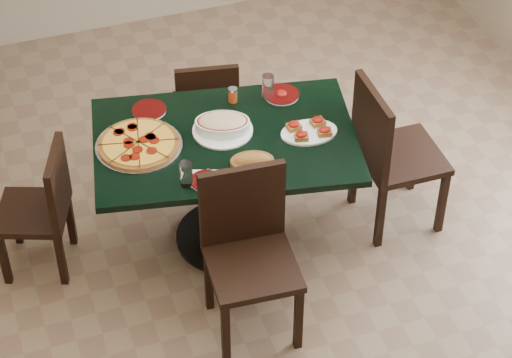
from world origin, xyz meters
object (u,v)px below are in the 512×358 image
object	(u,v)px
pepperoni_pizza	(139,144)
bread_basket	(252,163)
chair_right	(388,149)
chair_near	(248,244)
lasagna_casserole	(223,125)
chair_left	(44,205)
chair_far	(207,108)
main_table	(226,164)
bruschetta_platter	(309,130)

from	to	relation	value
pepperoni_pizza	bread_basket	bearing A→B (deg)	-35.57
chair_right	chair_near	bearing A→B (deg)	115.05
chair_near	lasagna_casserole	distance (m)	0.70
chair_left	bread_basket	distance (m)	1.18
chair_far	chair_right	world-z (taller)	chair_right
chair_left	bread_basket	xyz separation A→B (m)	(1.05, -0.42, 0.35)
main_table	chair_far	distance (m)	0.69
main_table	lasagna_casserole	world-z (taller)	lasagna_casserole
lasagna_casserole	bruschetta_platter	xyz separation A→B (m)	(0.43, -0.17, -0.02)
lasagna_casserole	bruschetta_platter	size ratio (longest dim) A/B	1.05
chair_near	bruschetta_platter	size ratio (longest dim) A/B	2.91
bruschetta_platter	chair_left	bearing A→B (deg)	174.27
pepperoni_pizza	bruschetta_platter	distance (m)	0.91
chair_right	lasagna_casserole	size ratio (longest dim) A/B	2.82
main_table	chair_left	world-z (taller)	chair_left
chair_far	chair_near	xyz separation A→B (m)	(-0.16, -1.26, 0.09)
chair_far	bruschetta_platter	bearing A→B (deg)	124.27
chair_far	chair_left	size ratio (longest dim) A/B	1.00
chair_near	bread_basket	size ratio (longest dim) A/B	3.74
pepperoni_pizza	bruschetta_platter	xyz separation A→B (m)	(0.89, -0.19, 0.01)
chair_left	lasagna_casserole	distance (m)	1.06
chair_far	chair_near	size ratio (longest dim) A/B	0.84
chair_far	chair_near	distance (m)	1.28
chair_near	lasagna_casserole	size ratio (longest dim) A/B	2.78
chair_right	bruschetta_platter	size ratio (longest dim) A/B	2.95
chair_left	bruschetta_platter	xyz separation A→B (m)	(1.43, -0.25, 0.33)
main_table	bread_basket	bearing A→B (deg)	-67.88
lasagna_casserole	bread_basket	distance (m)	0.35
lasagna_casserole	bruschetta_platter	bearing A→B (deg)	-3.22
chair_near	lasagna_casserole	xyz separation A→B (m)	(0.08, 0.65, 0.26)
pepperoni_pizza	chair_right	bearing A→B (deg)	-9.34
main_table	chair_right	xyz separation A→B (m)	(0.91, -0.14, -0.03)
chair_right	lasagna_casserole	xyz separation A→B (m)	(-0.90, 0.20, 0.26)
chair_near	chair_left	distance (m)	1.18
chair_far	bread_basket	xyz separation A→B (m)	(-0.03, -0.96, 0.35)
chair_far	main_table	bearing A→B (deg)	92.63
bread_basket	bruschetta_platter	xyz separation A→B (m)	(0.38, 0.17, -0.02)
lasagna_casserole	bruschetta_platter	world-z (taller)	lasagna_casserole
chair_right	pepperoni_pizza	xyz separation A→B (m)	(-1.36, 0.22, 0.23)
chair_near	lasagna_casserole	bearing A→B (deg)	87.24
bread_basket	chair_left	bearing A→B (deg)	170.27
chair_far	lasagna_casserole	world-z (taller)	lasagna_casserole
main_table	chair_far	size ratio (longest dim) A/B	1.94
chair_near	pepperoni_pizza	distance (m)	0.81
chair_near	main_table	bearing A→B (deg)	87.10
main_table	bruschetta_platter	distance (m)	0.50
pepperoni_pizza	lasagna_casserole	world-z (taller)	lasagna_casserole
main_table	chair_near	size ratio (longest dim) A/B	1.63
main_table	bruschetta_platter	world-z (taller)	bruschetta_platter
bread_basket	main_table	bearing A→B (deg)	113.53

